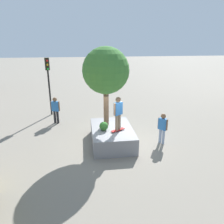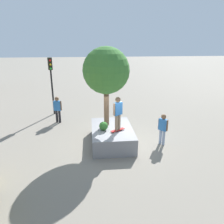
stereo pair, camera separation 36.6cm
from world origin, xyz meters
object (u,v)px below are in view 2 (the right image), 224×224
object	(u,v)px
plaza_tree	(106,71)
traffic_light_corner	(51,76)
skateboarder	(118,111)
skateboard	(118,130)
bystander_watching	(163,127)
planter_ledge	(112,135)
passerby_with_bag	(58,108)

from	to	relation	value
plaza_tree	traffic_light_corner	world-z (taller)	plaza_tree
skateboarder	traffic_light_corner	distance (m)	7.05
skateboard	bystander_watching	world-z (taller)	bystander_watching
skateboard	bystander_watching	bearing A→B (deg)	-89.55
plaza_tree	skateboarder	bearing A→B (deg)	-152.28
skateboarder	traffic_light_corner	bearing A→B (deg)	35.89
planter_ledge	bystander_watching	size ratio (longest dim) A/B	1.91
traffic_light_corner	bystander_watching	distance (m)	8.81
planter_ledge	skateboard	bearing A→B (deg)	-150.44
plaza_tree	skateboard	xyz separation A→B (m)	(-0.94, -0.50, -2.90)
planter_ledge	passerby_with_bag	bearing A→B (deg)	44.19
plaza_tree	traffic_light_corner	bearing A→B (deg)	37.36
plaza_tree	skateboard	distance (m)	3.09
plaza_tree	skateboarder	xyz separation A→B (m)	(-0.94, -0.50, -1.88)
plaza_tree	skateboarder	size ratio (longest dim) A/B	2.41
bystander_watching	traffic_light_corner	bearing A→B (deg)	49.02
planter_ledge	plaza_tree	size ratio (longest dim) A/B	0.77
passerby_with_bag	bystander_watching	bearing A→B (deg)	-122.67
skateboard	traffic_light_corner	distance (m)	7.25
planter_ledge	skateboarder	bearing A→B (deg)	-150.44
plaza_tree	skateboard	size ratio (longest dim) A/B	5.29
planter_ledge	passerby_with_bag	size ratio (longest dim) A/B	1.81
planter_ledge	skateboarder	xyz separation A→B (m)	(-0.44, -0.25, 1.51)
planter_ledge	skateboard	world-z (taller)	skateboard
planter_ledge	passerby_with_bag	xyz separation A→B (m)	(3.40, 3.30, 0.60)
planter_ledge	traffic_light_corner	xyz separation A→B (m)	(5.23, 3.85, 2.41)
traffic_light_corner	bystander_watching	xyz separation A→B (m)	(-5.65, -6.50, -1.87)
traffic_light_corner	skateboard	bearing A→B (deg)	-144.11
skateboarder	bystander_watching	distance (m)	2.59
bystander_watching	passerby_with_bag	bearing A→B (deg)	57.33
planter_ledge	skateboard	distance (m)	0.70
skateboard	passerby_with_bag	world-z (taller)	passerby_with_bag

